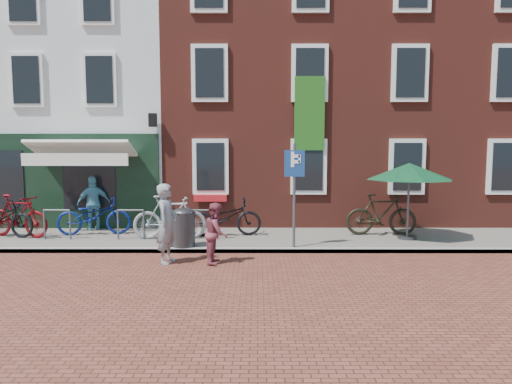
{
  "coord_description": "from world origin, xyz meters",
  "views": [
    {
      "loc": [
        1.94,
        -11.11,
        2.62
      ],
      "look_at": [
        1.9,
        0.78,
        1.44
      ],
      "focal_mm": 32.32,
      "sensor_mm": 36.0,
      "label": 1
    }
  ],
  "objects_px": {
    "bicycle_0": "(0,218)",
    "bicycle_4": "(225,217)",
    "litter_bin": "(184,225)",
    "cafe_person": "(94,203)",
    "bicycle_5": "(381,214)",
    "parking_sign": "(294,179)",
    "boy": "(216,233)",
    "bicycle_1": "(18,216)",
    "woman": "(167,224)",
    "bicycle_2": "(94,216)",
    "bicycle_3": "(170,217)",
    "parasol": "(409,168)"
  },
  "relations": [
    {
      "from": "bicycle_0",
      "to": "bicycle_4",
      "type": "distance_m",
      "value": 6.25
    },
    {
      "from": "litter_bin",
      "to": "bicycle_0",
      "type": "height_order",
      "value": "bicycle_0"
    },
    {
      "from": "cafe_person",
      "to": "bicycle_5",
      "type": "height_order",
      "value": "cafe_person"
    },
    {
      "from": "cafe_person",
      "to": "bicycle_5",
      "type": "distance_m",
      "value": 8.48
    },
    {
      "from": "parking_sign",
      "to": "boy",
      "type": "height_order",
      "value": "parking_sign"
    },
    {
      "from": "cafe_person",
      "to": "bicycle_1",
      "type": "relative_size",
      "value": 0.82
    },
    {
      "from": "parking_sign",
      "to": "bicycle_5",
      "type": "xyz_separation_m",
      "value": [
        2.6,
        1.57,
        -1.11
      ]
    },
    {
      "from": "woman",
      "to": "boy",
      "type": "distance_m",
      "value": 1.13
    },
    {
      "from": "bicycle_2",
      "to": "bicycle_3",
      "type": "xyz_separation_m",
      "value": [
        2.28,
        -0.59,
        0.06
      ]
    },
    {
      "from": "parasol",
      "to": "bicycle_4",
      "type": "bearing_deg",
      "value": 175.34
    },
    {
      "from": "bicycle_0",
      "to": "bicycle_4",
      "type": "xyz_separation_m",
      "value": [
        6.24,
        0.19,
        0.0
      ]
    },
    {
      "from": "litter_bin",
      "to": "cafe_person",
      "type": "relative_size",
      "value": 0.65
    },
    {
      "from": "bicycle_0",
      "to": "litter_bin",
      "type": "bearing_deg",
      "value": -93.3
    },
    {
      "from": "bicycle_2",
      "to": "bicycle_4",
      "type": "distance_m",
      "value": 3.76
    },
    {
      "from": "bicycle_5",
      "to": "bicycle_0",
      "type": "bearing_deg",
      "value": 93.9
    },
    {
      "from": "parking_sign",
      "to": "parasol",
      "type": "distance_m",
      "value": 3.36
    },
    {
      "from": "litter_bin",
      "to": "bicycle_3",
      "type": "bearing_deg",
      "value": 118.15
    },
    {
      "from": "boy",
      "to": "woman",
      "type": "bearing_deg",
      "value": 93.39
    },
    {
      "from": "bicycle_4",
      "to": "bicycle_5",
      "type": "relative_size",
      "value": 1.03
    },
    {
      "from": "bicycle_3",
      "to": "bicycle_2",
      "type": "bearing_deg",
      "value": 69.72
    },
    {
      "from": "parking_sign",
      "to": "woman",
      "type": "height_order",
      "value": "parking_sign"
    },
    {
      "from": "woman",
      "to": "parasol",
      "type": "bearing_deg",
      "value": -59.54
    },
    {
      "from": "bicycle_5",
      "to": "parasol",
      "type": "bearing_deg",
      "value": -128.9
    },
    {
      "from": "boy",
      "to": "bicycle_3",
      "type": "relative_size",
      "value": 0.69
    },
    {
      "from": "woman",
      "to": "bicycle_5",
      "type": "distance_m",
      "value": 6.19
    },
    {
      "from": "woman",
      "to": "bicycle_4",
      "type": "relative_size",
      "value": 0.88
    },
    {
      "from": "bicycle_2",
      "to": "bicycle_1",
      "type": "bearing_deg",
      "value": 91.3
    },
    {
      "from": "litter_bin",
      "to": "woman",
      "type": "relative_size",
      "value": 0.59
    },
    {
      "from": "litter_bin",
      "to": "parking_sign",
      "type": "bearing_deg",
      "value": -1.24
    },
    {
      "from": "cafe_person",
      "to": "bicycle_5",
      "type": "bearing_deg",
      "value": 143.48
    },
    {
      "from": "litter_bin",
      "to": "bicycle_1",
      "type": "height_order",
      "value": "bicycle_1"
    },
    {
      "from": "bicycle_2",
      "to": "bicycle_0",
      "type": "bearing_deg",
      "value": 88.74
    },
    {
      "from": "parking_sign",
      "to": "bicycle_0",
      "type": "distance_m",
      "value": 8.25
    },
    {
      "from": "parking_sign",
      "to": "bicycle_5",
      "type": "relative_size",
      "value": 1.31
    },
    {
      "from": "bicycle_0",
      "to": "woman",
      "type": "bearing_deg",
      "value": -106.0
    },
    {
      "from": "bicycle_2",
      "to": "bicycle_5",
      "type": "height_order",
      "value": "bicycle_5"
    },
    {
      "from": "woman",
      "to": "bicycle_1",
      "type": "relative_size",
      "value": 0.91
    },
    {
      "from": "bicycle_2",
      "to": "parasol",
      "type": "bearing_deg",
      "value": -103.3
    },
    {
      "from": "cafe_person",
      "to": "parking_sign",
      "type": "bearing_deg",
      "value": 126.82
    },
    {
      "from": "cafe_person",
      "to": "bicycle_5",
      "type": "xyz_separation_m",
      "value": [
        8.44,
        -0.79,
        -0.22
      ]
    },
    {
      "from": "bicycle_0",
      "to": "bicycle_4",
      "type": "relative_size",
      "value": 1.0
    },
    {
      "from": "parasol",
      "to": "bicycle_4",
      "type": "relative_size",
      "value": 1.14
    },
    {
      "from": "woman",
      "to": "bicycle_1",
      "type": "xyz_separation_m",
      "value": [
        -4.64,
        2.44,
        -0.2
      ]
    },
    {
      "from": "bicycle_2",
      "to": "bicycle_4",
      "type": "relative_size",
      "value": 1.0
    },
    {
      "from": "parasol",
      "to": "bicycle_0",
      "type": "distance_m",
      "value": 11.34
    },
    {
      "from": "boy",
      "to": "cafe_person",
      "type": "relative_size",
      "value": 0.84
    },
    {
      "from": "boy",
      "to": "bicycle_3",
      "type": "height_order",
      "value": "boy"
    },
    {
      "from": "bicycle_0",
      "to": "bicycle_3",
      "type": "relative_size",
      "value": 1.03
    },
    {
      "from": "boy",
      "to": "bicycle_1",
      "type": "xyz_separation_m",
      "value": [
        -5.74,
        2.44,
        0.01
      ]
    },
    {
      "from": "cafe_person",
      "to": "bicycle_4",
      "type": "height_order",
      "value": "cafe_person"
    }
  ]
}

